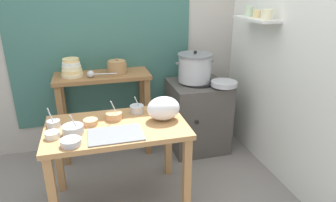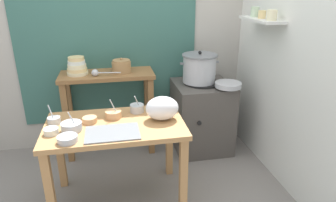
% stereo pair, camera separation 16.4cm
% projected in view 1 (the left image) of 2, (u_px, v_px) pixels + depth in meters
% --- Properties ---
extents(ground_plane, '(9.00, 9.00, 0.00)m').
position_uv_depth(ground_plane, '(137.00, 195.00, 2.70)').
color(ground_plane, gray).
extents(wall_back, '(4.40, 0.12, 2.60)m').
position_uv_depth(wall_back, '(123.00, 29.00, 3.23)').
color(wall_back, '#B2ADA3').
rests_on(wall_back, ground).
extents(wall_right, '(0.30, 3.20, 2.60)m').
position_uv_depth(wall_right, '(280.00, 38.00, 2.75)').
color(wall_right, silver).
rests_on(wall_right, ground).
extents(prep_table, '(1.10, 0.66, 0.72)m').
position_uv_depth(prep_table, '(117.00, 137.00, 2.42)').
color(prep_table, '#B27F4C').
rests_on(prep_table, ground).
extents(back_shelf_table, '(0.96, 0.40, 0.90)m').
position_uv_depth(back_shelf_table, '(104.00, 95.00, 3.15)').
color(back_shelf_table, olive).
rests_on(back_shelf_table, ground).
extents(stove_block, '(0.60, 0.61, 0.78)m').
position_uv_depth(stove_block, '(197.00, 115.00, 3.39)').
color(stove_block, '#4C4742').
rests_on(stove_block, ground).
extents(steamer_pot, '(0.42, 0.37, 0.33)m').
position_uv_depth(steamer_pot, '(195.00, 68.00, 3.20)').
color(steamer_pot, '#B7BABF').
rests_on(steamer_pot, stove_block).
extents(clay_pot, '(0.20, 0.20, 0.15)m').
position_uv_depth(clay_pot, '(117.00, 67.00, 3.09)').
color(clay_pot, '#A37A4C').
rests_on(clay_pot, back_shelf_table).
extents(bowl_stack_enamel, '(0.21, 0.21, 0.18)m').
position_uv_depth(bowl_stack_enamel, '(72.00, 68.00, 2.98)').
color(bowl_stack_enamel, beige).
rests_on(bowl_stack_enamel, back_shelf_table).
extents(ladle, '(0.29, 0.08, 0.07)m').
position_uv_depth(ladle, '(92.00, 74.00, 2.95)').
color(ladle, '#B7BABF').
rests_on(ladle, back_shelf_table).
extents(serving_tray, '(0.40, 0.28, 0.01)m').
position_uv_depth(serving_tray, '(116.00, 134.00, 2.22)').
color(serving_tray, slate).
rests_on(serving_tray, prep_table).
extents(plastic_bag, '(0.27, 0.21, 0.20)m').
position_uv_depth(plastic_bag, '(163.00, 108.00, 2.44)').
color(plastic_bag, white).
rests_on(plastic_bag, prep_table).
extents(wide_pan, '(0.27, 0.27, 0.05)m').
position_uv_depth(wide_pan, '(224.00, 84.00, 3.09)').
color(wide_pan, '#B7BABF').
rests_on(wide_pan, stove_block).
extents(prep_bowl_0, '(0.11, 0.11, 0.05)m').
position_uv_depth(prep_bowl_0, '(52.00, 134.00, 2.17)').
color(prep_bowl_0, silver).
rests_on(prep_bowl_0, prep_table).
extents(prep_bowl_1, '(0.12, 0.12, 0.16)m').
position_uv_depth(prep_bowl_1, '(137.00, 109.00, 2.59)').
color(prep_bowl_1, '#B7BABF').
rests_on(prep_bowl_1, prep_table).
extents(prep_bowl_2, '(0.10, 0.10, 0.16)m').
position_uv_depth(prep_bowl_2, '(54.00, 123.00, 2.33)').
color(prep_bowl_2, '#B7BABF').
rests_on(prep_bowl_2, prep_table).
extents(prep_bowl_3, '(0.11, 0.11, 0.04)m').
position_uv_depth(prep_bowl_3, '(91.00, 122.00, 2.38)').
color(prep_bowl_3, tan).
rests_on(prep_bowl_3, prep_table).
extents(prep_bowl_4, '(0.16, 0.16, 0.17)m').
position_uv_depth(prep_bowl_4, '(73.00, 129.00, 2.23)').
color(prep_bowl_4, '#B7BABF').
rests_on(prep_bowl_4, prep_table).
extents(prep_bowl_5, '(0.14, 0.14, 0.05)m').
position_uv_depth(prep_bowl_5, '(71.00, 142.00, 2.07)').
color(prep_bowl_5, '#B7BABF').
rests_on(prep_bowl_5, prep_table).
extents(prep_bowl_6, '(0.13, 0.13, 0.17)m').
position_uv_depth(prep_bowl_6, '(114.00, 115.00, 2.47)').
color(prep_bowl_6, tan).
rests_on(prep_bowl_6, prep_table).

